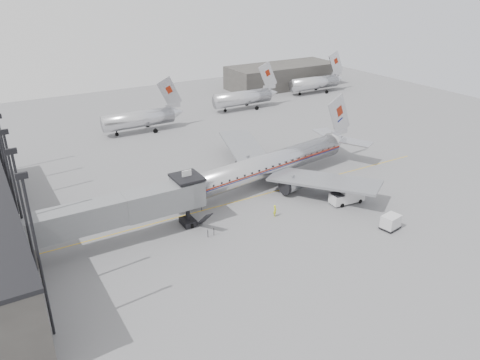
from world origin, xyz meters
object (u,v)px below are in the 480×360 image
at_px(baggage_cart_navy, 345,185).
at_px(ramp_worker, 275,211).
at_px(baggage_cart_white, 391,222).
at_px(service_van, 347,195).
at_px(airliner, 271,164).

relative_size(baggage_cart_navy, ramp_worker, 1.55).
bearing_deg(baggage_cart_white, ramp_worker, 126.27).
bearing_deg(service_van, airliner, 119.95).
height_order(service_van, ramp_worker, service_van).
relative_size(airliner, ramp_worker, 22.26).
height_order(baggage_cart_navy, ramp_worker, baggage_cart_navy).
bearing_deg(baggage_cart_navy, airliner, 125.89).
distance_m(service_van, ramp_worker, 10.78).
distance_m(baggage_cart_navy, baggage_cart_white, 11.21).
height_order(baggage_cart_white, ramp_worker, baggage_cart_white).
distance_m(airliner, service_van, 12.32).
height_order(airliner, baggage_cart_navy, airliner).
bearing_deg(ramp_worker, baggage_cart_navy, -34.42).
distance_m(airliner, ramp_worker, 10.99).
relative_size(baggage_cart_navy, baggage_cart_white, 0.95).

